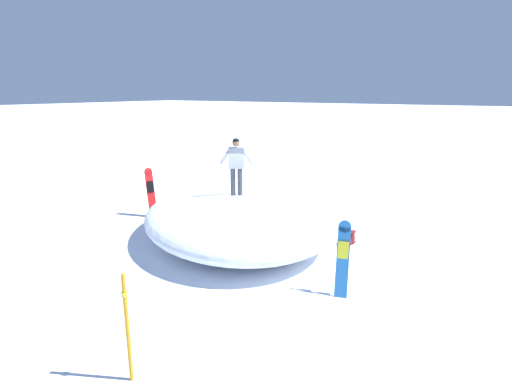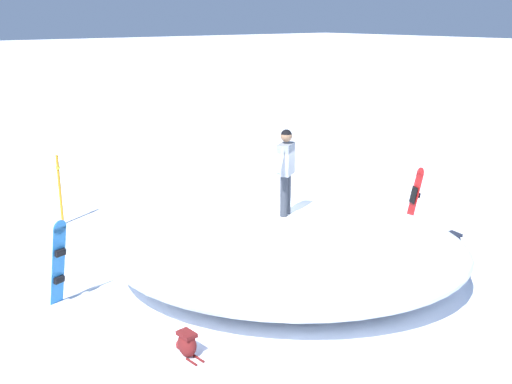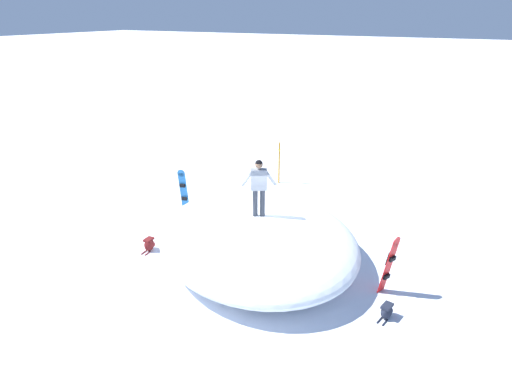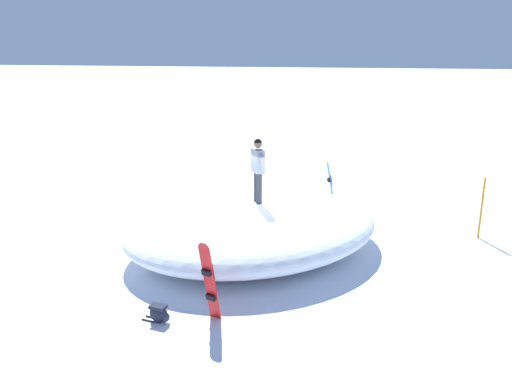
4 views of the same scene
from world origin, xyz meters
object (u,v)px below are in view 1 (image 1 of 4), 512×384
(snowboard_primary_upright, at_px, (151,192))
(backpack_far, at_px, (167,203))
(trail_marker_pole, at_px, (127,326))
(snowboard_secondary_upright, at_px, (343,258))
(backpack_near, at_px, (350,238))
(snowboarder_standing, at_px, (236,162))

(snowboard_primary_upright, relative_size, backpack_far, 2.87)
(snowboard_primary_upright, relative_size, trail_marker_pole, 0.96)
(snowboard_primary_upright, xyz_separation_m, trail_marker_pole, (5.83, -5.89, 0.05))
(snowboard_secondary_upright, xyz_separation_m, backpack_far, (-7.73, 2.65, -0.64))
(backpack_near, bearing_deg, backpack_far, -178.85)
(backpack_near, bearing_deg, snowboard_primary_upright, -170.84)
(snowboarder_standing, relative_size, backpack_far, 2.80)
(backpack_near, bearing_deg, snowboarder_standing, -157.72)
(snowboarder_standing, distance_m, backpack_far, 4.57)
(snowboard_secondary_upright, distance_m, backpack_far, 8.19)
(backpack_near, relative_size, backpack_far, 0.91)
(trail_marker_pole, bearing_deg, snowboard_primary_upright, 134.69)
(snowboarder_standing, relative_size, snowboard_primary_upright, 0.98)
(trail_marker_pole, bearing_deg, snowboarder_standing, 110.44)
(backpack_far, bearing_deg, trail_marker_pole, -48.40)
(snowboarder_standing, relative_size, snowboard_secondary_upright, 1.01)
(snowboarder_standing, height_order, snowboard_primary_upright, snowboarder_standing)
(backpack_far, bearing_deg, snowboard_secondary_upright, -18.92)
(backpack_near, height_order, backpack_far, backpack_near)
(trail_marker_pole, bearing_deg, snowboard_secondary_upright, 68.35)
(trail_marker_pole, bearing_deg, backpack_far, 131.60)
(snowboarder_standing, xyz_separation_m, trail_marker_pole, (2.14, -5.74, -1.34))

